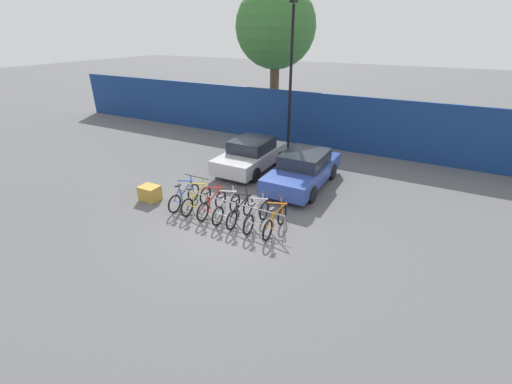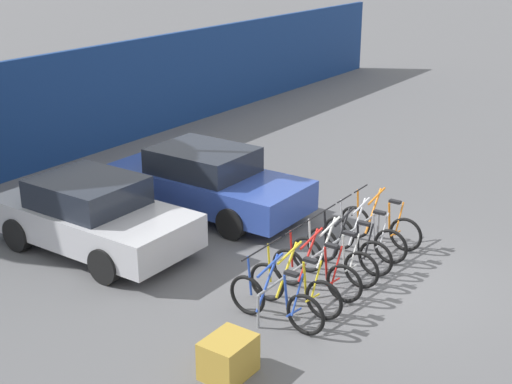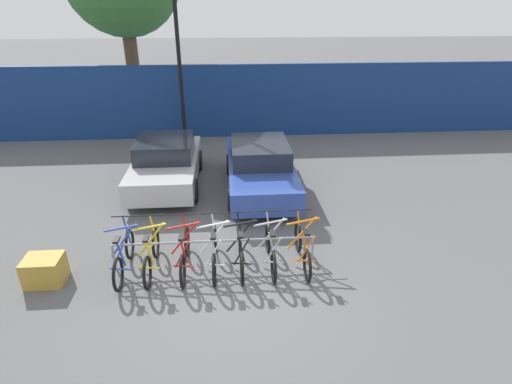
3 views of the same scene
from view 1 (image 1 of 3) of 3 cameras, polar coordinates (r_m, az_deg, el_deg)
ground_plane at (r=11.11m, az=-4.68°, el=-5.98°), size 120.00×120.00×0.00m
hoarding_wall at (r=18.68m, az=11.42°, el=11.48°), size 36.00×0.16×2.82m
bike_rack at (r=11.54m, az=-4.54°, el=-1.89°), size 4.14×0.04×0.57m
bicycle_blue at (r=12.47m, az=-11.87°, el=-0.78°), size 0.68×1.71×1.05m
bicycle_yellow at (r=12.16m, az=-9.90°, el=-1.33°), size 0.68×1.71×1.05m
bicycle_red at (r=11.79m, az=-7.35°, el=-2.03°), size 0.68×1.71×1.05m
bicycle_white at (r=11.49m, az=-4.92°, el=-2.69°), size 0.68×1.71×1.05m
bicycle_black at (r=11.23m, az=-2.64°, el=-3.31°), size 0.68×1.71×1.05m
bicycle_silver at (r=10.97m, az=0.11°, el=-4.05°), size 0.68×1.71×1.05m
bicycle_orange at (r=10.71m, az=3.21°, el=-4.87°), size 0.68×1.71×1.05m
car_silver at (r=15.43m, az=-0.85°, el=6.22°), size 1.91×3.97×1.40m
car_blue at (r=13.90m, az=7.89°, el=3.76°), size 1.91×4.36×1.40m
lamp_post at (r=17.87m, az=5.83°, el=19.33°), size 0.24×0.44×7.07m
cargo_crate at (r=13.31m, az=-17.28°, el=-0.17°), size 0.70×0.56×0.55m
tree_behind_hoarding at (r=21.23m, az=3.29°, el=25.65°), size 4.50×4.50×8.15m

